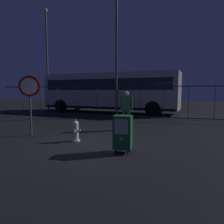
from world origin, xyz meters
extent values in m
plane|color=black|center=(0.00, 0.00, 0.00)|extent=(60.00, 60.00, 0.00)
cylinder|color=silver|center=(-0.66, 0.09, 0.03)|extent=(0.28, 0.28, 0.05)
cylinder|color=silver|center=(-0.66, 0.09, 0.33)|extent=(0.19, 0.19, 0.55)
sphere|color=silver|center=(-0.66, 0.09, 0.60)|extent=(0.19, 0.19, 0.19)
cylinder|color=gray|center=(-0.66, 0.09, 0.72)|extent=(0.06, 0.06, 0.05)
cylinder|color=gray|center=(-0.66, -0.05, 0.35)|extent=(0.09, 0.08, 0.09)
cylinder|color=gray|center=(-0.79, 0.09, 0.38)|extent=(0.07, 0.07, 0.07)
cylinder|color=gray|center=(-0.53, 0.09, 0.38)|extent=(0.07, 0.07, 0.07)
cylinder|color=black|center=(0.95, -0.91, 0.06)|extent=(0.04, 0.04, 0.12)
cylinder|color=black|center=(1.29, -0.91, 0.06)|extent=(0.04, 0.04, 0.12)
cylinder|color=black|center=(0.95, -0.63, 0.06)|extent=(0.04, 0.04, 0.12)
cylinder|color=black|center=(1.29, -0.63, 0.06)|extent=(0.04, 0.04, 0.12)
cube|color=#19602D|center=(1.12, -0.77, 0.57)|extent=(0.48, 0.40, 0.90)
cube|color=#B2B7BF|center=(1.12, -0.98, 0.75)|extent=(0.36, 0.01, 0.40)
cube|color=gray|center=(1.12, -0.98, 0.43)|extent=(0.10, 0.02, 0.08)
cylinder|color=#4C4F54|center=(-2.64, 0.48, 1.10)|extent=(0.06, 0.06, 2.20)
cylinder|color=red|center=(-2.64, 0.46, 1.85)|extent=(0.71, 0.31, 0.76)
cylinder|color=white|center=(-2.64, 0.45, 1.85)|extent=(0.56, 0.23, 0.60)
cylinder|color=#382D51|center=(0.49, 2.54, 0.42)|extent=(0.14, 0.14, 0.85)
cylinder|color=#382D51|center=(0.67, 2.54, 0.42)|extent=(0.14, 0.14, 0.85)
cube|color=#1E5933|center=(0.58, 2.54, 1.15)|extent=(0.36, 0.20, 0.60)
sphere|color=tan|center=(0.58, 2.54, 1.56)|extent=(0.22, 0.22, 0.22)
cylinder|color=#1E5933|center=(0.35, 2.54, 1.18)|extent=(0.09, 0.09, 0.55)
cylinder|color=#1E5933|center=(0.81, 2.54, 1.18)|extent=(0.09, 0.09, 0.55)
cube|color=#2D2D33|center=(0.00, 6.47, 1.95)|extent=(18.00, 0.04, 0.05)
cube|color=#2D2D33|center=(0.00, 6.47, 0.10)|extent=(18.00, 0.04, 0.05)
cylinder|color=#2D2D33|center=(-9.00, 6.47, 1.00)|extent=(0.03, 0.03, 2.00)
cylinder|color=#2D2D33|center=(-7.62, 6.47, 1.00)|extent=(0.03, 0.03, 2.00)
cylinder|color=#2D2D33|center=(-6.23, 6.47, 1.00)|extent=(0.03, 0.03, 2.00)
cylinder|color=#2D2D33|center=(-4.85, 6.47, 1.00)|extent=(0.03, 0.03, 2.00)
cylinder|color=#2D2D33|center=(-3.46, 6.47, 1.00)|extent=(0.03, 0.03, 2.00)
cylinder|color=#2D2D33|center=(-2.08, 6.47, 1.00)|extent=(0.03, 0.03, 2.00)
cylinder|color=#2D2D33|center=(-0.69, 6.47, 1.00)|extent=(0.03, 0.03, 2.00)
cylinder|color=#2D2D33|center=(0.69, 6.47, 1.00)|extent=(0.03, 0.03, 2.00)
cylinder|color=#2D2D33|center=(2.08, 6.47, 1.00)|extent=(0.03, 0.03, 2.00)
cylinder|color=#2D2D33|center=(3.46, 6.47, 1.00)|extent=(0.03, 0.03, 2.00)
cylinder|color=#2D2D33|center=(4.85, 6.47, 1.00)|extent=(0.03, 0.03, 2.00)
cube|color=beige|center=(-2.08, 9.47, 1.67)|extent=(10.75, 4.01, 2.65)
cube|color=#1E2838|center=(-2.08, 9.47, 2.15)|extent=(10.13, 3.93, 0.80)
cube|color=black|center=(-2.08, 9.47, 0.45)|extent=(10.55, 3.98, 0.16)
cylinder|color=black|center=(1.37, 7.70, 0.50)|extent=(1.03, 0.42, 1.00)
cylinder|color=black|center=(1.74, 10.17, 0.50)|extent=(1.03, 0.42, 1.00)
cylinder|color=black|center=(-5.90, 8.77, 0.50)|extent=(1.03, 0.42, 1.00)
cylinder|color=black|center=(-5.54, 11.24, 0.50)|extent=(1.03, 0.42, 1.00)
cylinder|color=#4C4F54|center=(-0.87, 6.80, 3.63)|extent=(0.14, 0.14, 7.26)
cylinder|color=#4C4F54|center=(-7.71, 9.92, 4.14)|extent=(0.14, 0.14, 8.29)
sphere|color=#FFD18C|center=(-7.71, 9.92, 8.39)|extent=(0.32, 0.32, 0.32)
camera|label=1|loc=(2.24, -6.19, 1.67)|focal=33.33mm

